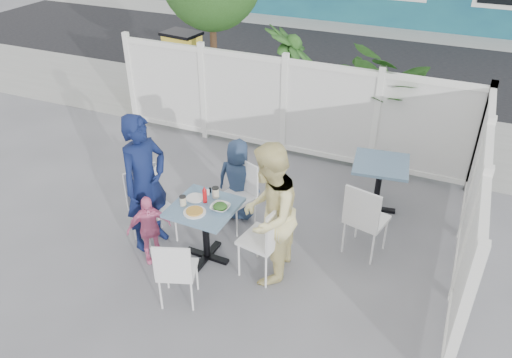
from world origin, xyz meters
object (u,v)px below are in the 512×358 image
at_px(chair_right, 268,235).
at_px(woman, 268,215).
at_px(chair_back, 241,190).
at_px(boy, 238,180).
at_px(chair_left, 148,200).
at_px(chair_near, 175,269).
at_px(main_table, 205,218).
at_px(utility_cabinet, 184,65).
at_px(toddler, 149,229).
at_px(man, 145,183).
at_px(spare_table, 380,174).

xyz_separation_m(chair_right, woman, (-0.01, 0.02, 0.26)).
xyz_separation_m(chair_back, boy, (-0.10, 0.13, 0.05)).
distance_m(chair_left, chair_near, 1.25).
bearing_deg(main_table, chair_back, 84.34).
height_order(utility_cabinet, woman, woman).
xyz_separation_m(woman, boy, (-0.80, 0.91, -0.27)).
height_order(utility_cabinet, main_table, utility_cabinet).
bearing_deg(chair_right, toddler, 111.89).
height_order(chair_back, man, man).
relative_size(man, woman, 1.04).
height_order(spare_table, woman, woman).
bearing_deg(utility_cabinet, toddler, -56.03).
xyz_separation_m(boy, toddler, (-0.58, -1.22, -0.12)).
bearing_deg(chair_right, boy, 50.87).
bearing_deg(man, chair_right, -75.79).
height_order(chair_right, woman, woman).
height_order(spare_table, toddler, toddler).
bearing_deg(chair_back, chair_left, 60.12).
xyz_separation_m(chair_right, chair_near, (-0.70, -0.81, -0.08)).
bearing_deg(chair_back, chair_right, 152.59).
bearing_deg(chair_right, utility_cabinet, 49.61).
distance_m(utility_cabinet, main_table, 5.32).
relative_size(utility_cabinet, chair_back, 1.39).
distance_m(utility_cabinet, toddler, 5.27).
height_order(chair_near, woman, woman).
bearing_deg(man, toddler, -132.94).
bearing_deg(main_table, utility_cabinet, 123.05).
relative_size(spare_table, chair_near, 0.93).
bearing_deg(chair_left, woman, 113.34).
distance_m(woman, toddler, 1.46).
distance_m(main_table, man, 0.83).
distance_m(main_table, boy, 0.94).
bearing_deg(main_table, man, 179.91).
distance_m(chair_left, toddler, 0.43).
bearing_deg(chair_near, man, 117.63).
relative_size(utility_cabinet, toddler, 1.40).
bearing_deg(spare_table, chair_right, -115.67).
bearing_deg(chair_right, chair_left, 97.97).
relative_size(utility_cabinet, boy, 1.09).
xyz_separation_m(chair_left, boy, (0.80, 0.87, -0.00)).
bearing_deg(chair_near, chair_left, 116.76).
bearing_deg(woman, man, -95.27).
height_order(chair_right, chair_near, chair_right).
height_order(main_table, toddler, toddler).
relative_size(chair_near, woman, 0.51).
relative_size(chair_back, man, 0.51).
distance_m(spare_table, man, 3.04).
height_order(utility_cabinet, chair_back, utility_cabinet).
bearing_deg(chair_right, spare_table, -15.72).
bearing_deg(boy, chair_near, 84.78).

